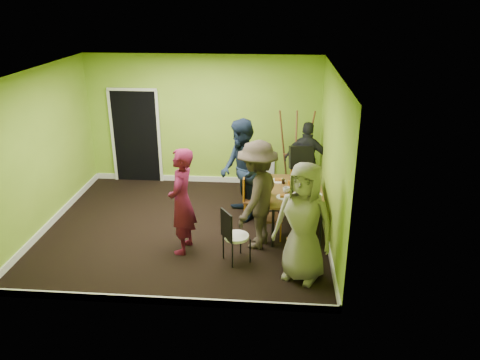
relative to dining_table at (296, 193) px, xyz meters
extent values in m
plane|color=black|center=(-1.95, -0.14, -0.70)|extent=(5.00, 5.00, 0.00)
cube|color=#83AF2D|center=(-1.95, 2.11, 0.70)|extent=(5.00, 0.04, 2.80)
cube|color=#83AF2D|center=(-1.95, -2.39, 0.70)|extent=(5.00, 0.04, 2.80)
cube|color=#83AF2D|center=(-4.45, -0.14, 0.70)|extent=(0.04, 4.50, 2.80)
cube|color=#83AF2D|center=(0.55, -0.14, 0.70)|extent=(0.04, 4.50, 2.80)
cube|color=white|center=(-1.95, -0.14, 2.10)|extent=(5.00, 4.50, 0.04)
cube|color=black|center=(-3.45, 2.08, 0.32)|extent=(1.00, 0.05, 2.04)
cube|color=white|center=(-0.65, 2.08, -0.30)|extent=(0.50, 0.04, 0.55)
cylinder|color=black|center=(-0.39, -0.69, -0.34)|extent=(0.04, 0.04, 0.71)
cylinder|color=black|center=(0.39, -0.69, -0.34)|extent=(0.04, 0.04, 0.71)
cylinder|color=black|center=(-0.39, 0.69, -0.34)|extent=(0.04, 0.04, 0.71)
cylinder|color=black|center=(0.39, 0.69, -0.34)|extent=(0.04, 0.04, 0.71)
cube|color=brown|center=(0.00, 0.00, 0.03)|extent=(0.90, 1.50, 0.04)
cylinder|color=orange|center=(-0.91, 0.46, -0.50)|extent=(0.02, 0.02, 0.40)
cylinder|color=orange|center=(-0.92, 0.16, -0.50)|extent=(0.02, 0.02, 0.40)
cylinder|color=orange|center=(-0.61, 0.46, -0.50)|extent=(0.02, 0.02, 0.40)
cylinder|color=orange|center=(-0.62, 0.15, -0.50)|extent=(0.02, 0.02, 0.40)
cube|color=brown|center=(-0.77, 0.31, -0.30)|extent=(0.36, 0.36, 0.04)
cube|color=orange|center=(-0.94, 0.31, -0.06)|extent=(0.03, 0.34, 0.44)
cylinder|color=orange|center=(-0.62, -0.30, -0.50)|extent=(0.02, 0.02, 0.40)
cylinder|color=orange|center=(-0.55, -0.59, -0.50)|extent=(0.02, 0.02, 0.40)
cylinder|color=orange|center=(-0.33, -0.22, -0.50)|extent=(0.02, 0.02, 0.40)
cylinder|color=orange|center=(-0.26, -0.51, -0.50)|extent=(0.02, 0.02, 0.40)
cube|color=brown|center=(-0.44, -0.41, -0.30)|extent=(0.43, 0.43, 0.04)
cube|color=orange|center=(-0.60, -0.45, -0.06)|extent=(0.11, 0.33, 0.44)
cylinder|color=orange|center=(0.32, 1.28, -0.44)|extent=(0.03, 0.03, 0.50)
cylinder|color=orange|center=(-0.05, 1.20, -0.44)|extent=(0.03, 0.03, 0.50)
cylinder|color=orange|center=(0.41, 0.91, -0.44)|extent=(0.03, 0.03, 0.50)
cylinder|color=orange|center=(0.03, 0.83, -0.44)|extent=(0.03, 0.03, 0.50)
cube|color=brown|center=(0.18, 1.05, -0.19)|extent=(0.53, 0.53, 0.04)
cube|color=orange|center=(0.13, 1.26, 0.11)|extent=(0.42, 0.12, 0.56)
cylinder|color=orange|center=(-0.09, -1.42, -0.50)|extent=(0.02, 0.02, 0.40)
cylinder|color=orange|center=(0.21, -1.37, -0.50)|extent=(0.02, 0.02, 0.40)
cylinder|color=orange|center=(-0.14, -1.13, -0.50)|extent=(0.02, 0.02, 0.40)
cylinder|color=orange|center=(0.16, -1.08, -0.50)|extent=(0.02, 0.02, 0.40)
cube|color=brown|center=(0.03, -1.25, -0.30)|extent=(0.41, 0.41, 0.04)
cube|color=orange|center=(0.06, -1.42, -0.06)|extent=(0.34, 0.08, 0.44)
cylinder|color=black|center=(-1.17, -1.11, -0.49)|extent=(0.02, 0.02, 0.41)
cylinder|color=black|center=(-1.00, -1.38, -0.49)|extent=(0.02, 0.02, 0.41)
cylinder|color=black|center=(-0.90, -0.94, -0.49)|extent=(0.02, 0.02, 0.41)
cylinder|color=black|center=(-0.73, -1.21, -0.49)|extent=(0.02, 0.02, 0.41)
cylinder|color=white|center=(-0.95, -1.16, -0.27)|extent=(0.39, 0.39, 0.05)
cube|color=black|center=(-1.10, -1.26, -0.03)|extent=(0.21, 0.31, 0.46)
cylinder|color=brown|center=(-0.22, 1.67, 0.21)|extent=(0.26, 0.42, 1.82)
cylinder|color=brown|center=(0.25, 1.67, 0.21)|extent=(0.26, 0.42, 1.82)
cylinder|color=brown|center=(0.02, 1.40, 0.21)|extent=(0.04, 0.41, 1.78)
cube|color=brown|center=(0.02, 1.61, 0.16)|extent=(0.49, 0.04, 0.04)
cylinder|color=white|center=(-0.32, 0.40, 0.06)|extent=(0.27, 0.27, 0.01)
cylinder|color=white|center=(-0.22, -0.33, 0.06)|extent=(0.25, 0.25, 0.01)
cylinder|color=white|center=(0.03, 0.59, 0.06)|extent=(0.25, 0.25, 0.01)
cylinder|color=white|center=(0.04, -0.55, 0.06)|extent=(0.26, 0.26, 0.01)
cylinder|color=white|center=(0.19, 0.13, 0.06)|extent=(0.23, 0.23, 0.01)
cylinder|color=white|center=(0.31, -0.19, 0.06)|extent=(0.25, 0.25, 0.01)
cylinder|color=white|center=(0.00, -0.03, 0.16)|extent=(0.08, 0.08, 0.21)
cylinder|color=blue|center=(0.27, -0.37, 0.16)|extent=(0.07, 0.07, 0.21)
cylinder|color=orange|center=(-0.13, 0.22, 0.10)|extent=(0.03, 0.03, 0.09)
cylinder|color=black|center=(-0.23, 0.29, 0.10)|extent=(0.06, 0.06, 0.08)
cylinder|color=black|center=(0.12, 0.46, 0.10)|extent=(0.06, 0.06, 0.09)
cylinder|color=black|center=(0.10, -0.48, 0.10)|extent=(0.07, 0.07, 0.09)
imported|color=white|center=(-0.18, -0.11, 0.10)|extent=(0.12, 0.12, 0.09)
imported|color=white|center=(0.21, 0.02, 0.10)|extent=(0.09, 0.09, 0.09)
imported|color=#570F2B|center=(-1.85, -0.91, 0.18)|extent=(0.49, 0.68, 1.76)
imported|color=#141F32|center=(-0.99, 0.38, 0.25)|extent=(0.99, 1.11, 1.89)
imported|color=#322A21|center=(-0.66, -0.64, 0.22)|extent=(1.04, 1.34, 1.82)
imported|color=black|center=(0.26, 1.44, 0.10)|extent=(1.00, 0.61, 1.59)
imported|color=gray|center=(0.05, -1.54, 0.21)|extent=(1.04, 0.89, 1.81)
camera|label=1|loc=(-0.38, -7.56, 3.27)|focal=35.00mm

